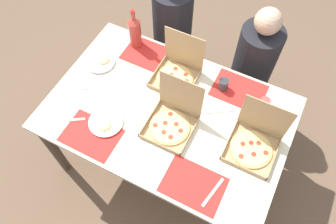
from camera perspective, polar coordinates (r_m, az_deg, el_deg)
The scene contains 20 objects.
ground_plane at distance 2.85m, azimuth -0.00°, elevation -8.01°, with size 6.00×6.00×0.00m, color brown.
dining_table at distance 2.24m, azimuth -0.00°, elevation -1.33°, with size 1.59×1.05×0.77m.
placemat_near_left at distance 2.13m, azimuth -13.33°, elevation -4.00°, with size 0.36×0.26×0.00m, color red.
placemat_near_right at distance 1.95m, azimuth 4.49°, elevation -12.62°, with size 0.36×0.26×0.00m, color red.
placemat_far_left at distance 2.45m, azimuth -3.54°, elevation 10.04°, with size 0.36×0.26×0.00m, color red.
placemat_far_right at distance 2.30m, azimuth 12.31°, elevation 3.72°, with size 0.36×0.26×0.00m, color red.
pizza_box_corner_left at distance 2.06m, azimuth 14.86°, elevation -5.10°, with size 0.30×0.30×0.33m.
pizza_box_corner_right at distance 2.28m, azimuth 1.54°, elevation 7.05°, with size 0.29×0.29×0.33m.
pizza_box_edge_far at distance 2.07m, azimuth 0.70°, elevation -1.43°, with size 0.30×0.31×0.33m.
plate_middle at distance 2.14m, azimuth -10.86°, elevation -1.80°, with size 0.23×0.23×0.03m.
plate_near_left at distance 2.44m, azimuth -11.74°, elevation 8.65°, with size 0.22×0.22×0.03m.
soda_bottle at distance 2.44m, azimuth -5.83°, elevation 13.90°, with size 0.09×0.09×0.32m.
cup_spare at distance 2.26m, azimuth 9.70°, elevation 4.81°, with size 0.07×0.07×0.09m, color #333338.
cup_clear_left at distance 2.22m, azimuth 16.43°, elevation 1.28°, with size 0.07×0.07×0.11m, color #BF4742.
fork_by_far_right at distance 2.34m, azimuth -15.98°, elevation 3.89°, with size 0.19×0.02×0.01m, color #B7B7BC.
knife_by_near_right at distance 2.19m, azimuth 9.28°, elevation 0.15°, with size 0.21×0.02×0.01m, color #B7B7BC.
knife_by_near_left at distance 1.95m, azimuth 7.88°, elevation -13.78°, with size 0.21×0.02×0.01m, color #B7B7BC.
fork_by_far_left at distance 2.22m, azimuth -16.75°, elevation -1.37°, with size 0.19×0.02×0.01m, color #B7B7BC.
diner_left_seat at distance 2.85m, azimuth 0.75°, elevation 12.81°, with size 0.32×0.32×1.24m.
diner_right_seat at distance 2.76m, azimuth 14.29°, elevation 6.93°, with size 0.32×0.32×1.16m.
Camera 1 is at (0.50, -0.99, 2.63)m, focal length 34.73 mm.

